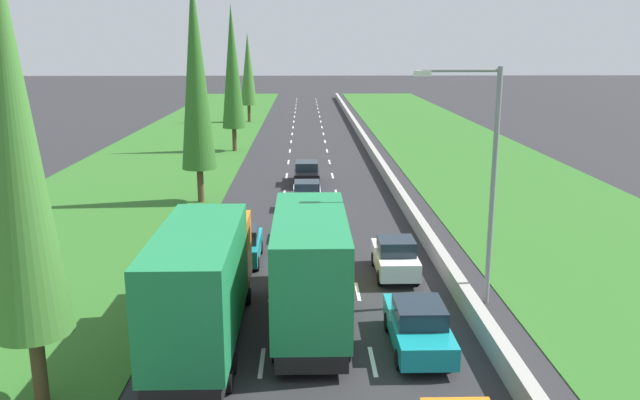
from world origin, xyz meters
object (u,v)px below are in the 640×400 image
at_px(grey_sedan_centre_lane, 310,222).
at_px(teal_hatchback_left_lane, 242,245).
at_px(white_hatchback_right_lane, 395,257).
at_px(white_hatchback_centre_lane_fourth, 307,195).
at_px(black_sedan_centre_lane, 307,173).
at_px(poplar_tree_fourth, 248,69).
at_px(green_box_truck_centre_lane, 310,264).
at_px(poplar_tree_second, 196,72).
at_px(teal_sedan_right_lane, 418,326).
at_px(street_light_mast, 485,170).
at_px(poplar_tree_nearest, 14,141).
at_px(green_box_truck_left_lane, 203,283).
at_px(poplar_tree_third, 232,67).

bearing_deg(grey_sedan_centre_lane, teal_hatchback_left_lane, -129.00).
xyz_separation_m(teal_hatchback_left_lane, white_hatchback_right_lane, (6.79, -1.91, 0.00)).
height_order(grey_sedan_centre_lane, white_hatchback_centre_lane_fourth, white_hatchback_centre_lane_fourth).
xyz_separation_m(black_sedan_centre_lane, poplar_tree_fourth, (-7.26, 38.61, 5.86)).
distance_m(green_box_truck_centre_lane, white_hatchback_right_lane, 6.18).
height_order(grey_sedan_centre_lane, poplar_tree_second, poplar_tree_second).
bearing_deg(white_hatchback_centre_lane_fourth, teal_hatchback_left_lane, -106.72).
bearing_deg(teal_hatchback_left_lane, black_sedan_centre_lane, 80.02).
relative_size(teal_sedan_right_lane, street_light_mast, 0.50).
bearing_deg(street_light_mast, poplar_tree_nearest, -153.22).
bearing_deg(poplar_tree_second, black_sedan_centre_lane, 39.43).
distance_m(green_box_truck_left_lane, poplar_tree_nearest, 7.50).
bearing_deg(poplar_tree_fourth, green_box_truck_left_lane, -86.64).
relative_size(teal_hatchback_left_lane, teal_sedan_right_lane, 0.87).
xyz_separation_m(black_sedan_centre_lane, street_light_mast, (6.53, -22.35, 4.42)).
xyz_separation_m(white_hatchback_right_lane, poplar_tree_second, (-10.46, 13.70, 7.27)).
relative_size(black_sedan_centre_lane, white_hatchback_right_lane, 1.15).
distance_m(green_box_truck_left_lane, poplar_tree_fourth, 64.63).
distance_m(white_hatchback_centre_lane_fourth, white_hatchback_right_lane, 12.59).
bearing_deg(poplar_tree_second, green_box_truck_left_lane, -80.91).
height_order(green_box_truck_centre_lane, white_hatchback_centre_lane_fourth, green_box_truck_centre_lane).
height_order(green_box_truck_left_lane, poplar_tree_second, poplar_tree_second).
bearing_deg(black_sedan_centre_lane, green_box_truck_left_lane, -97.69).
relative_size(teal_sedan_right_lane, white_hatchback_right_lane, 1.15).
bearing_deg(green_box_truck_centre_lane, poplar_tree_nearest, -144.12).
relative_size(green_box_truck_left_lane, teal_sedan_right_lane, 2.09).
relative_size(teal_hatchback_left_lane, poplar_tree_nearest, 0.31).
height_order(black_sedan_centre_lane, poplar_tree_third, poplar_tree_third).
distance_m(black_sedan_centre_lane, street_light_mast, 23.70).
relative_size(poplar_tree_fourth, street_light_mast, 1.25).
bearing_deg(green_box_truck_centre_lane, grey_sedan_centre_lane, 89.56).
relative_size(black_sedan_centre_lane, teal_sedan_right_lane, 1.00).
xyz_separation_m(green_box_truck_left_lane, poplar_tree_third, (-3.22, 40.71, 5.55)).
distance_m(teal_hatchback_left_lane, poplar_tree_fourth, 56.38).
distance_m(poplar_tree_third, street_light_mast, 39.65).
xyz_separation_m(poplar_tree_third, poplar_tree_fourth, (-0.56, 23.66, -1.06)).
bearing_deg(teal_hatchback_left_lane, poplar_tree_nearest, -110.05).
height_order(green_box_truck_left_lane, white_hatchback_right_lane, green_box_truck_left_lane).
bearing_deg(teal_sedan_right_lane, grey_sedan_centre_lane, 104.96).
xyz_separation_m(green_box_truck_centre_lane, street_light_mast, (6.49, 1.64, 3.05)).
distance_m(grey_sedan_centre_lane, poplar_tree_second, 12.73).
height_order(poplar_tree_nearest, street_light_mast, poplar_tree_nearest).
distance_m(grey_sedan_centre_lane, teal_sedan_right_lane, 13.27).
bearing_deg(poplar_tree_second, grey_sedan_centre_lane, -49.10).
bearing_deg(street_light_mast, grey_sedan_centre_lane, 125.67).
xyz_separation_m(teal_sedan_right_lane, street_light_mast, (2.99, 3.89, 4.42)).
relative_size(green_box_truck_centre_lane, green_box_truck_left_lane, 1.00).
bearing_deg(green_box_truck_centre_lane, poplar_tree_fourth, 96.65).
height_order(white_hatchback_centre_lane_fourth, black_sedan_centre_lane, white_hatchback_centre_lane_fourth).
distance_m(poplar_tree_second, street_light_mast, 21.60).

